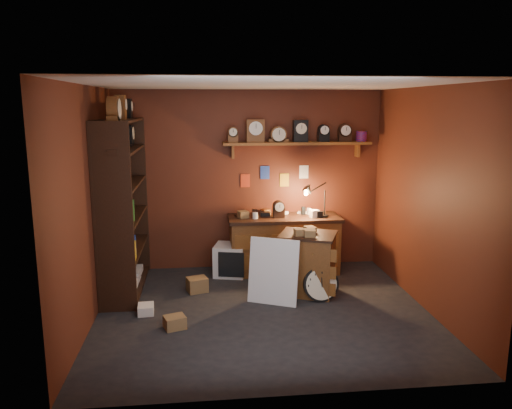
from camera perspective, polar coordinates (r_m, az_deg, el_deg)
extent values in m
plane|color=black|center=(6.22, 0.85, -12.16)|extent=(4.00, 4.00, 0.00)
cube|color=#592515|center=(7.58, -0.80, 2.76)|extent=(4.00, 0.02, 2.70)
cube|color=#592515|center=(4.09, 4.04, -4.75)|extent=(4.00, 0.02, 2.70)
cube|color=#592515|center=(5.92, -18.71, -0.29)|extent=(0.02, 3.60, 2.70)
cube|color=#592515|center=(6.38, 19.02, 0.50)|extent=(0.02, 3.60, 2.70)
cube|color=beige|center=(5.71, 0.94, 13.54)|extent=(4.00, 3.60, 0.02)
cube|color=brown|center=(7.47, 4.69, 7.00)|extent=(2.20, 0.30, 0.04)
cube|color=brown|center=(7.43, -2.68, 6.07)|extent=(0.04, 0.16, 0.20)
cube|color=brown|center=(7.78, 11.51, 6.09)|extent=(0.04, 0.16, 0.20)
cylinder|color=#B21419|center=(7.71, 11.94, 7.63)|extent=(0.16, 0.16, 0.15)
cube|color=#B63116|center=(7.58, 0.34, 2.76)|extent=(0.14, 0.01, 0.20)
cube|color=navy|center=(7.61, 2.59, 3.69)|extent=(0.14, 0.01, 0.20)
cube|color=gold|center=(7.68, 4.80, 2.83)|extent=(0.14, 0.01, 0.20)
cube|color=silver|center=(7.72, 7.00, 3.73)|extent=(0.14, 0.01, 0.20)
cube|color=black|center=(6.89, -16.73, -0.28)|extent=(0.03, 1.60, 2.30)
cube|color=black|center=(6.10, -15.95, -1.70)|extent=(0.45, 0.03, 2.30)
cube|color=black|center=(7.61, -14.03, 0.93)|extent=(0.45, 0.03, 2.30)
cube|color=black|center=(7.15, -14.43, -8.91)|extent=(0.43, 1.54, 0.03)
cube|color=black|center=(7.00, -14.64, -5.06)|extent=(0.43, 1.54, 0.03)
cube|color=black|center=(6.88, -14.82, -1.46)|extent=(0.43, 1.54, 0.03)
cube|color=black|center=(6.80, -15.01, 2.23)|extent=(0.43, 1.54, 0.03)
cube|color=black|center=(6.75, -15.21, 6.01)|extent=(0.43, 1.54, 0.03)
cube|color=black|center=(6.73, -15.38, 9.23)|extent=(0.43, 1.54, 0.03)
cube|color=brown|center=(7.54, 3.19, -4.71)|extent=(1.60, 0.60, 0.80)
cube|color=black|center=(7.43, 3.23, -1.56)|extent=(1.66, 0.66, 0.05)
cube|color=brown|center=(7.25, 3.59, -5.37)|extent=(1.52, 0.02, 0.52)
cylinder|color=black|center=(7.50, 7.82, -1.26)|extent=(0.12, 0.12, 0.02)
cylinder|color=black|center=(7.46, 7.86, 0.17)|extent=(0.02, 0.02, 0.38)
cylinder|color=black|center=(7.36, 7.06, 1.94)|extent=(0.27, 0.09, 0.14)
cone|color=black|center=(7.30, 6.03, 1.57)|extent=(0.18, 0.14, 0.18)
cube|color=brown|center=(6.73, 5.91, -6.81)|extent=(0.83, 0.77, 0.78)
cube|color=black|center=(6.61, 5.98, -3.46)|extent=(0.89, 0.82, 0.03)
cube|color=brown|center=(6.46, 6.44, -7.59)|extent=(0.57, 0.25, 0.67)
cylinder|color=black|center=(6.52, 7.43, -9.01)|extent=(0.46, 0.15, 0.46)
cylinder|color=beige|center=(6.49, 7.50, -9.06)|extent=(0.40, 0.09, 0.39)
cube|color=black|center=(6.46, 7.53, -8.57)|extent=(0.01, 0.04, 0.15)
cube|color=black|center=(6.50, 7.94, -9.28)|extent=(0.10, 0.01, 0.01)
cube|color=silver|center=(6.50, 1.97, -11.10)|extent=(0.65, 0.43, 0.84)
cube|color=silver|center=(7.42, -2.97, -6.33)|extent=(0.53, 0.53, 0.46)
cube|color=black|center=(7.20, -2.86, -6.89)|extent=(0.37, 0.11, 0.37)
cube|color=olive|center=(5.85, -9.26, -13.14)|extent=(0.28, 0.26, 0.14)
cube|color=white|center=(6.29, -12.47, -11.61)|extent=(0.20, 0.24, 0.11)
cube|color=olive|center=(6.86, -6.74, -9.08)|extent=(0.31, 0.28, 0.19)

